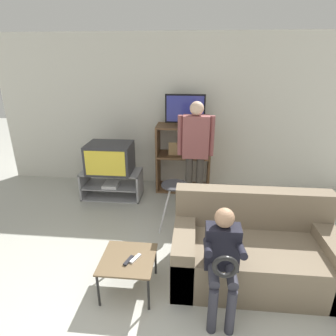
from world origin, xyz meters
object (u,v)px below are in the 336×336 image
at_px(television_main, 110,158).
at_px(couch, 253,251).
at_px(tv_stand, 112,184).
at_px(snack_table, 128,261).
at_px(person_seated_child, 223,256).
at_px(remote_control_black, 129,261).
at_px(remote_control_white, 136,258).
at_px(person_standing_adult, 195,146).
at_px(media_shelf, 183,158).
at_px(television_flat, 185,111).
at_px(folding_stool, 174,192).

relative_size(television_main, couch, 0.42).
height_order(tv_stand, snack_table, tv_stand).
bearing_deg(person_seated_child, remote_control_black, 170.99).
bearing_deg(tv_stand, remote_control_white, -67.81).
xyz_separation_m(remote_control_black, person_standing_adult, (0.61, 1.84, 0.61)).
height_order(tv_stand, remote_control_black, tv_stand).
height_order(tv_stand, couch, couch).
bearing_deg(couch, media_shelf, 111.78).
height_order(remote_control_black, person_standing_adult, person_standing_adult).
relative_size(television_flat, remote_control_white, 4.52).
bearing_deg(remote_control_white, person_standing_adult, 99.42).
xyz_separation_m(folding_stool, person_standing_adult, (0.26, 0.58, 0.48)).
relative_size(tv_stand, remote_control_black, 6.75).
distance_m(media_shelf, snack_table, 2.47).
bearing_deg(television_flat, couch, -68.62).
bearing_deg(television_flat, person_standing_adult, -73.59).
bearing_deg(folding_stool, couch, -44.60).
height_order(folding_stool, person_seated_child, person_seated_child).
relative_size(folding_stool, person_seated_child, 0.62).
xyz_separation_m(couch, person_standing_adult, (-0.64, 1.47, 0.70)).
distance_m(remote_control_black, person_seated_child, 0.90).
height_order(television_flat, folding_stool, television_flat).
bearing_deg(tv_stand, person_standing_adult, -8.44).
height_order(couch, person_standing_adult, person_standing_adult).
relative_size(snack_table, couch, 0.31).
bearing_deg(media_shelf, folding_stool, -92.91).
height_order(snack_table, remote_control_black, remote_control_black).
relative_size(folding_stool, couch, 0.38).
bearing_deg(remote_control_black, tv_stand, 130.05).
bearing_deg(television_main, person_seated_child, -53.25).
relative_size(remote_control_black, remote_control_white, 1.00).
relative_size(remote_control_black, person_seated_child, 0.14).
height_order(media_shelf, person_seated_child, media_shelf).
bearing_deg(television_main, person_standing_adult, -7.96).
xyz_separation_m(tv_stand, television_main, (0.00, -0.01, 0.47)).
bearing_deg(media_shelf, couch, -68.22).
xyz_separation_m(television_flat, folding_stool, (-0.08, -1.22, -0.88)).
bearing_deg(couch, remote_control_white, -164.42).
distance_m(television_flat, couch, 2.51).
xyz_separation_m(folding_stool, remote_control_white, (-0.29, -1.22, -0.13)).
height_order(television_main, remote_control_white, television_main).
relative_size(media_shelf, snack_table, 2.22).
xyz_separation_m(tv_stand, television_flat, (1.18, 0.43, 1.17)).
xyz_separation_m(tv_stand, media_shelf, (1.16, 0.42, 0.36)).
bearing_deg(couch, snack_table, -165.74).
relative_size(media_shelf, remote_control_white, 8.03).
bearing_deg(television_flat, person_seated_child, -80.44).
xyz_separation_m(television_flat, snack_table, (-0.44, -2.42, -1.06)).
distance_m(tv_stand, snack_table, 2.13).
height_order(media_shelf, television_flat, television_flat).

